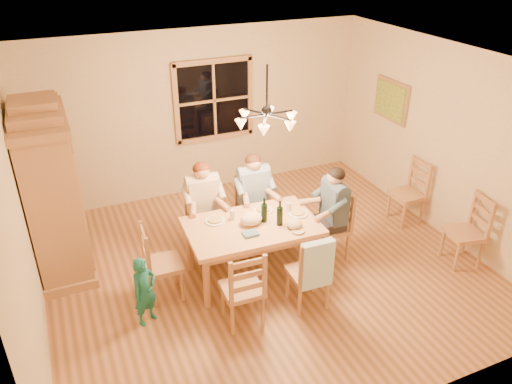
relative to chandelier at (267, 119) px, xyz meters
name	(u,v)px	position (x,y,z in m)	size (l,w,h in m)	color
floor	(265,266)	(0.00, 0.00, -2.08)	(5.50, 5.50, 0.00)	brown
ceiling	(267,64)	(0.00, 0.00, 0.62)	(5.50, 5.00, 0.02)	white
wall_back	(202,113)	(0.00, 2.50, -0.73)	(5.50, 0.02, 2.70)	beige
wall_left	(21,223)	(-2.75, 0.00, -0.73)	(0.02, 5.00, 2.70)	beige
wall_right	(444,141)	(2.75, 0.00, -0.73)	(0.02, 5.00, 2.70)	beige
window	(214,100)	(0.20, 2.47, -0.53)	(1.30, 0.06, 1.30)	black
painting	(391,100)	(2.71, 1.20, -0.48)	(0.06, 0.78, 0.64)	olive
chandelier	(267,119)	(0.00, 0.00, 0.00)	(0.77, 0.68, 0.71)	black
armoire	(53,195)	(-2.42, 1.11, -1.02)	(0.66, 1.40, 2.30)	olive
dining_table	(252,232)	(-0.23, -0.09, -1.42)	(1.67, 1.06, 0.76)	tan
chair_far_left	(205,231)	(-0.60, 0.70, -1.77)	(0.46, 0.44, 0.99)	#B58250
chair_far_right	(254,221)	(0.12, 0.67, -1.77)	(0.46, 0.44, 0.99)	#B58250
chair_near_left	(242,299)	(-0.67, -0.84, -1.77)	(0.46, 0.44, 0.99)	#B58250
chair_near_right	(307,283)	(0.15, -0.88, -1.77)	(0.46, 0.44, 0.99)	#B58250
chair_end_left	(165,274)	(-1.36, -0.04, -1.77)	(0.44, 0.46, 0.99)	#B58250
chair_end_right	(330,237)	(0.91, -0.14, -1.77)	(0.44, 0.46, 0.99)	#B58250
adult_woman	(203,197)	(-0.60, 0.70, -1.24)	(0.41, 0.44, 0.87)	beige
adult_plaid_man	(254,188)	(0.12, 0.67, -1.24)	(0.41, 0.44, 0.87)	#316089
adult_slate_man	(333,203)	(0.91, -0.14, -1.24)	(0.44, 0.41, 0.87)	#3F5264
towel	(317,265)	(0.14, -1.07, -1.38)	(0.38, 0.10, 0.58)	#B3DDF3
wine_bottle_a	(264,210)	(-0.06, -0.08, -1.15)	(0.08, 0.08, 0.33)	black
wine_bottle_b	(280,213)	(0.09, -0.23, -1.15)	(0.08, 0.08, 0.33)	black
plate_woman	(215,221)	(-0.62, 0.16, -1.31)	(0.26, 0.26, 0.02)	white
plate_plaid	(263,210)	(0.04, 0.16, -1.31)	(0.26, 0.26, 0.02)	white
plate_slate	(298,214)	(0.41, -0.09, -1.31)	(0.26, 0.26, 0.02)	white
wine_glass_a	(233,215)	(-0.40, 0.11, -1.25)	(0.06, 0.06, 0.14)	silver
wine_glass_b	(289,207)	(0.33, 0.00, -1.25)	(0.06, 0.06, 0.14)	silver
cap	(294,224)	(0.22, -0.36, -1.26)	(0.20, 0.20, 0.11)	tan
napkin	(250,234)	(-0.33, -0.30, -1.30)	(0.18, 0.14, 0.03)	slate
cloth_bundle	(251,219)	(-0.23, -0.08, -1.24)	(0.28, 0.22, 0.15)	beige
child	(145,291)	(-1.67, -0.42, -1.65)	(0.31, 0.20, 0.86)	#186C65
chair_spare_front	(462,243)	(2.45, -0.95, -1.77)	(0.50, 0.52, 0.99)	#B58250
chair_spare_back	(406,203)	(2.45, 0.22, -1.77)	(0.43, 0.45, 0.99)	#B58250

